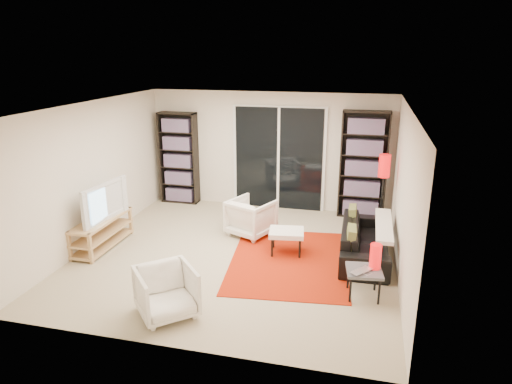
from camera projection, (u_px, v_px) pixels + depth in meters
floor at (237, 255)px, 7.43m from camera, size 5.00×5.00×0.00m
wall_back at (270, 151)px, 9.39m from camera, size 5.00×0.02×2.40m
wall_front at (169, 250)px, 4.76m from camera, size 5.00×0.02×2.40m
wall_left at (93, 174)px, 7.64m from camera, size 0.02×5.00×2.40m
wall_right at (404, 196)px, 6.51m from camera, size 0.02×5.00×2.40m
ceiling at (235, 106)px, 6.71m from camera, size 5.00×5.00×0.02m
sliding_door at (279, 159)px, 9.36m from camera, size 1.92×0.08×2.16m
bookshelf_left at (179, 158)px, 9.75m from camera, size 0.80×0.30×1.95m
bookshelf_right at (363, 165)px, 8.85m from camera, size 0.90×0.30×2.10m
tv_stand at (102, 232)px, 7.67m from camera, size 0.43×1.34×0.50m
tv at (100, 201)px, 7.50m from camera, size 0.27×1.11×0.63m
rug at (289, 261)px, 7.21m from camera, size 2.06×2.62×0.01m
sofa at (365, 240)px, 7.30m from camera, size 0.77×1.90×0.55m
armchair_back at (251, 217)px, 8.16m from camera, size 0.94×0.95×0.66m
armchair_front at (166, 292)px, 5.66m from camera, size 0.97×0.97×0.64m
ottoman at (286, 234)px, 7.39m from camera, size 0.61×0.53×0.40m
side_table at (364, 273)px, 6.08m from camera, size 0.52×0.52×0.40m
laptop at (364, 272)px, 5.96m from camera, size 0.37×0.39×0.03m
table_lamp at (376, 256)px, 6.06m from camera, size 0.15×0.15×0.34m
floor_lamp at (384, 174)px, 7.95m from camera, size 0.22×0.22×1.47m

